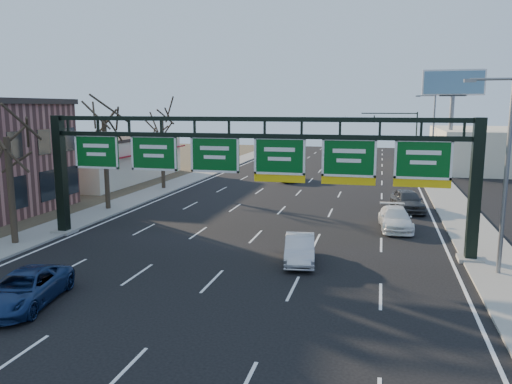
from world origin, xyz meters
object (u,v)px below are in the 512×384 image
(sign_gantry, at_px, (250,164))
(car_silver_sedan, at_px, (300,249))
(car_white_wagon, at_px, (395,219))
(car_blue_suv, at_px, (24,289))

(sign_gantry, distance_m, car_silver_sedan, 5.55)
(sign_gantry, height_order, car_white_wagon, sign_gantry)
(car_blue_suv, bearing_deg, car_silver_sedan, 30.15)
(car_blue_suv, relative_size, car_white_wagon, 1.03)
(car_white_wagon, bearing_deg, sign_gantry, -147.80)
(car_blue_suv, distance_m, car_white_wagon, 21.83)
(car_blue_suv, relative_size, car_silver_sedan, 1.18)
(car_blue_suv, bearing_deg, sign_gantry, 48.20)
(sign_gantry, relative_size, car_blue_suv, 5.07)
(car_silver_sedan, relative_size, car_white_wagon, 0.88)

